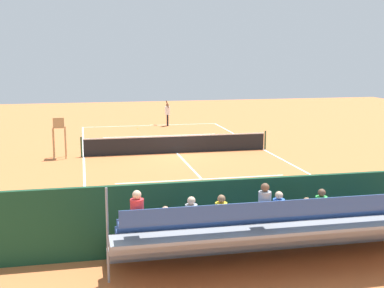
# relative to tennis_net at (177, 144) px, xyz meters

# --- Properties ---
(ground_plane) EXTENTS (60.00, 60.00, 0.00)m
(ground_plane) POSITION_rel_tennis_net_xyz_m (0.00, 0.00, -0.50)
(ground_plane) COLOR #C66B38
(court_line_markings) EXTENTS (10.10, 22.20, 0.01)m
(court_line_markings) POSITION_rel_tennis_net_xyz_m (0.00, -0.04, -0.50)
(court_line_markings) COLOR white
(court_line_markings) RESTS_ON ground
(tennis_net) EXTENTS (10.30, 0.10, 1.07)m
(tennis_net) POSITION_rel_tennis_net_xyz_m (0.00, 0.00, 0.00)
(tennis_net) COLOR black
(tennis_net) RESTS_ON ground
(backdrop_wall) EXTENTS (18.00, 0.16, 2.00)m
(backdrop_wall) POSITION_rel_tennis_net_xyz_m (0.00, 14.00, 0.50)
(backdrop_wall) COLOR #194228
(backdrop_wall) RESTS_ON ground
(bleacher_stand) EXTENTS (9.06, 2.40, 2.48)m
(bleacher_stand) POSITION_rel_tennis_net_xyz_m (0.18, 15.37, 0.47)
(bleacher_stand) COLOR gray
(bleacher_stand) RESTS_ON ground
(umpire_chair) EXTENTS (0.67, 0.67, 2.14)m
(umpire_chair) POSITION_rel_tennis_net_xyz_m (6.20, 0.08, 0.81)
(umpire_chair) COLOR #A88456
(umpire_chair) RESTS_ON ground
(courtside_bench) EXTENTS (1.80, 0.40, 0.93)m
(courtside_bench) POSITION_rel_tennis_net_xyz_m (-2.54, 13.27, 0.06)
(courtside_bench) COLOR #234C2D
(courtside_bench) RESTS_ON ground
(equipment_bag) EXTENTS (0.90, 0.36, 0.36)m
(equipment_bag) POSITION_rel_tennis_net_xyz_m (-0.66, 13.40, -0.32)
(equipment_bag) COLOR #334C8C
(equipment_bag) RESTS_ON ground
(tennis_player) EXTENTS (0.42, 0.55, 1.93)m
(tennis_player) POSITION_rel_tennis_net_xyz_m (-1.23, -10.51, 0.51)
(tennis_player) COLOR black
(tennis_player) RESTS_ON ground
(tennis_racket) EXTENTS (0.58, 0.39, 0.03)m
(tennis_racket) POSITION_rel_tennis_net_xyz_m (-0.14, -11.06, -0.49)
(tennis_racket) COLOR black
(tennis_racket) RESTS_ON ground
(tennis_ball_near) EXTENTS (0.07, 0.07, 0.07)m
(tennis_ball_near) POSITION_rel_tennis_net_xyz_m (1.13, -9.33, -0.47)
(tennis_ball_near) COLOR #CCDB33
(tennis_ball_near) RESTS_ON ground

